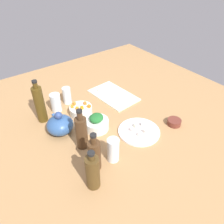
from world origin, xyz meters
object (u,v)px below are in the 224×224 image
at_px(bottle_1, 94,154).
at_px(bowl_carrots, 81,110).
at_px(bowl_small_side, 174,122).
at_px(drinking_glass_0, 113,150).
at_px(teapot, 60,125).
at_px(bottle_3, 93,172).
at_px(plate_tofu, 139,131).
at_px(cutting_board, 113,95).
at_px(bottle_2, 40,104).
at_px(bowl_greens, 97,124).
at_px(bottle_0, 81,132).
at_px(drinking_glass_1, 56,103).
at_px(drinking_glass_2, 67,95).

bearing_deg(bottle_1, bowl_carrots, -21.40).
distance_m(bowl_small_side, drinking_glass_0, 0.47).
height_order(teapot, bottle_1, bottle_1).
bearing_deg(bottle_3, plate_tofu, -70.86).
distance_m(teapot, bottle_3, 0.42).
bearing_deg(drinking_glass_0, teapot, 19.19).
bearing_deg(bottle_1, cutting_board, -44.85).
bearing_deg(bottle_2, plate_tofu, -137.58).
height_order(bowl_greens, bottle_1, bottle_1).
xyz_separation_m(bowl_greens, bottle_0, (-0.07, 0.14, 0.07)).
xyz_separation_m(drinking_glass_1, drinking_glass_2, (0.04, -0.10, -0.00)).
xyz_separation_m(bowl_carrots, teapot, (-0.08, 0.18, 0.03)).
relative_size(bowl_greens, teapot, 0.84).
bearing_deg(drinking_glass_0, bottle_0, 23.97).
distance_m(cutting_board, drinking_glass_0, 0.60).
bearing_deg(teapot, drinking_glass_2, -34.91).
distance_m(teapot, bottle_2, 0.19).
height_order(bottle_0, bottle_2, bottle_2).
bearing_deg(bottle_0, bowl_greens, -62.39).
height_order(bowl_carrots, teapot, teapot).
relative_size(bowl_carrots, bottle_3, 0.67).
distance_m(teapot, drinking_glass_2, 0.30).
height_order(bowl_small_side, drinking_glass_2, drinking_glass_2).
xyz_separation_m(bottle_2, drinking_glass_2, (0.08, -0.22, -0.06)).
bearing_deg(bowl_small_side, teapot, 59.10).
xyz_separation_m(cutting_board, bottle_1, (-0.47, 0.46, 0.08)).
height_order(plate_tofu, bottle_3, bottle_3).
bearing_deg(bottle_3, bottle_0, -19.74).
distance_m(bottle_2, drinking_glass_1, 0.13).
bearing_deg(cutting_board, bowl_carrots, 99.01).
bearing_deg(plate_tofu, bowl_greens, 45.83).
height_order(cutting_board, bowl_carrots, bowl_carrots).
distance_m(bowl_carrots, drinking_glass_0, 0.44).
xyz_separation_m(cutting_board, bottle_2, (0.04, 0.52, 0.12)).
relative_size(bowl_carrots, drinking_glass_1, 1.15).
distance_m(bottle_0, bottle_1, 0.16).
distance_m(plate_tofu, bottle_3, 0.44).
distance_m(plate_tofu, teapot, 0.46).
height_order(bowl_greens, drinking_glass_2, drinking_glass_2).
bearing_deg(bowl_greens, cutting_board, -52.23).
xyz_separation_m(plate_tofu, bottle_3, (-0.14, 0.41, 0.09)).
bearing_deg(drinking_glass_0, bowl_carrots, -8.25).
xyz_separation_m(teapot, bottle_1, (-0.34, -0.02, 0.03)).
xyz_separation_m(cutting_board, bowl_small_side, (-0.48, -0.11, 0.01)).
relative_size(cutting_board, drinking_glass_2, 2.95).
bearing_deg(bottle_1, plate_tofu, -80.38).
relative_size(plate_tofu, bottle_1, 1.12).
bearing_deg(plate_tofu, bowl_carrots, 26.94).
relative_size(plate_tofu, teapot, 1.44).
distance_m(cutting_board, teapot, 0.50).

